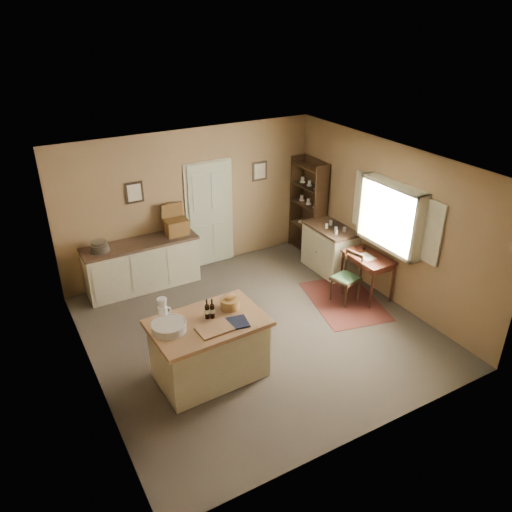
{
  "coord_description": "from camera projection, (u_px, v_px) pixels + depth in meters",
  "views": [
    {
      "loc": [
        -3.23,
        -5.67,
        4.66
      ],
      "look_at": [
        0.15,
        0.31,
        1.15
      ],
      "focal_mm": 35.0,
      "sensor_mm": 36.0,
      "label": 1
    }
  ],
  "objects": [
    {
      "name": "ground",
      "position": [
        258.0,
        330.0,
        7.93
      ],
      "size": [
        5.0,
        5.0,
        0.0
      ],
      "primitive_type": "plane",
      "color": "#4C453A",
      "rests_on": "ground"
    },
    {
      "name": "wall_back",
      "position": [
        191.0,
        202.0,
        9.26
      ],
      "size": [
        5.0,
        0.1,
        2.7
      ],
      "primitive_type": "cube",
      "color": "brown",
      "rests_on": "ground"
    },
    {
      "name": "wall_front",
      "position": [
        372.0,
        346.0,
        5.38
      ],
      "size": [
        5.0,
        0.1,
        2.7
      ],
      "primitive_type": "cube",
      "color": "brown",
      "rests_on": "ground"
    },
    {
      "name": "wall_left",
      "position": [
        84.0,
        299.0,
        6.23
      ],
      "size": [
        0.1,
        5.0,
        2.7
      ],
      "primitive_type": "cube",
      "color": "brown",
      "rests_on": "ground"
    },
    {
      "name": "wall_right",
      "position": [
        386.0,
        222.0,
        8.41
      ],
      "size": [
        0.1,
        5.0,
        2.7
      ],
      "primitive_type": "cube",
      "color": "brown",
      "rests_on": "ground"
    },
    {
      "name": "ceiling",
      "position": [
        258.0,
        165.0,
        6.71
      ],
      "size": [
        5.0,
        5.0,
        0.0
      ],
      "primitive_type": "plane",
      "color": "silver",
      "rests_on": "wall_back"
    },
    {
      "name": "door",
      "position": [
        210.0,
        213.0,
        9.52
      ],
      "size": [
        0.97,
        0.06,
        2.11
      ],
      "primitive_type": "cube",
      "color": "#A9B193",
      "rests_on": "ground"
    },
    {
      "name": "framed_prints",
      "position": [
        201.0,
        181.0,
        9.16
      ],
      "size": [
        2.82,
        0.02,
        0.38
      ],
      "color": "black",
      "rests_on": "ground"
    },
    {
      "name": "window",
      "position": [
        393.0,
        216.0,
        8.13
      ],
      "size": [
        0.25,
        1.99,
        1.12
      ],
      "color": "beige",
      "rests_on": "ground"
    },
    {
      "name": "work_island",
      "position": [
        209.0,
        347.0,
        6.76
      ],
      "size": [
        1.56,
        1.05,
        1.2
      ],
      "rotation": [
        0.0,
        0.0,
        0.04
      ],
      "color": "beige",
      "rests_on": "ground"
    },
    {
      "name": "sideboard",
      "position": [
        143.0,
        263.0,
        8.93
      ],
      "size": [
        2.03,
        0.58,
        1.18
      ],
      "color": "beige",
      "rests_on": "ground"
    },
    {
      "name": "rug",
      "position": [
        344.0,
        301.0,
        8.7
      ],
      "size": [
        1.43,
        1.81,
        0.01
      ],
      "primitive_type": "cube",
      "rotation": [
        0.0,
        0.0,
        -0.23
      ],
      "color": "#561F1C",
      "rests_on": "ground"
    },
    {
      "name": "writing_desk",
      "position": [
        368.0,
        261.0,
        8.6
      ],
      "size": [
        0.54,
        0.88,
        0.82
      ],
      "color": "#381710",
      "rests_on": "ground"
    },
    {
      "name": "desk_chair",
      "position": [
        346.0,
        279.0,
        8.53
      ],
      "size": [
        0.48,
        0.48,
        0.87
      ],
      "primitive_type": null,
      "rotation": [
        0.0,
        0.0,
        0.22
      ],
      "color": "black",
      "rests_on": "ground"
    },
    {
      "name": "right_cabinet",
      "position": [
        329.0,
        248.0,
        9.53
      ],
      "size": [
        0.6,
        1.08,
        0.99
      ],
      "color": "beige",
      "rests_on": "ground"
    },
    {
      "name": "shelving_unit",
      "position": [
        310.0,
        207.0,
        10.07
      ],
      "size": [
        0.33,
        0.87,
        1.94
      ],
      "color": "black",
      "rests_on": "ground"
    }
  ]
}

